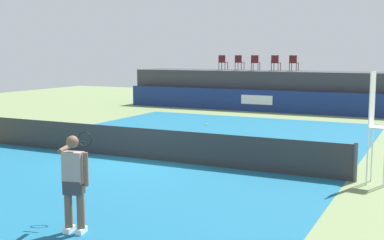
{
  "coord_description": "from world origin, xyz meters",
  "views": [
    {
      "loc": [
        7.91,
        -12.78,
        3.2
      ],
      "look_at": [
        0.67,
        2.0,
        1.0
      ],
      "focal_mm": 46.78,
      "sensor_mm": 36.0,
      "label": 1
    }
  ],
  "objects": [
    {
      "name": "tennis_player",
      "position": [
        2.21,
        -5.92,
        0.96
      ],
      "size": [
        0.87,
        1.12,
        1.77
      ],
      "color": "white",
      "rests_on": "court_inner"
    },
    {
      "name": "net_post_far",
      "position": [
        6.2,
        0.0,
        0.5
      ],
      "size": [
        0.1,
        0.1,
        1.0
      ],
      "primitive_type": "cylinder",
      "color": "#4C4C51",
      "rests_on": "ground"
    },
    {
      "name": "spectator_platform",
      "position": [
        0.0,
        15.3,
        1.1
      ],
      "size": [
        18.0,
        2.8,
        2.2
      ],
      "primitive_type": "cube",
      "color": "#38383D",
      "rests_on": "ground"
    },
    {
      "name": "spectator_chair_far_right",
      "position": [
        0.55,
        15.34,
        2.69
      ],
      "size": [
        0.46,
        0.46,
        0.89
      ],
      "color": "#561919",
      "rests_on": "spectator_platform"
    },
    {
      "name": "tennis_net",
      "position": [
        0.0,
        0.0,
        0.47
      ],
      "size": [
        12.4,
        0.02,
        0.95
      ],
      "primitive_type": "cube",
      "color": "#2D2D2D",
      "rests_on": "ground"
    },
    {
      "name": "spectator_chair_center",
      "position": [
        -1.63,
        15.05,
        2.69
      ],
      "size": [
        0.47,
        0.47,
        0.89
      ],
      "color": "#561919",
      "rests_on": "spectator_platform"
    },
    {
      "name": "spectator_chair_far_left",
      "position": [
        -3.73,
        15.2,
        2.69
      ],
      "size": [
        0.46,
        0.46,
        0.89
      ],
      "color": "#561919",
      "rests_on": "spectator_platform"
    },
    {
      "name": "court_inner",
      "position": [
        0.0,
        0.0,
        0.0
      ],
      "size": [
        12.0,
        22.0,
        0.0
      ],
      "primitive_type": "cube",
      "color": "#16597A",
      "rests_on": "ground"
    },
    {
      "name": "ground_plane",
      "position": [
        0.0,
        3.0,
        0.0
      ],
      "size": [
        48.0,
        48.0,
        0.0
      ],
      "primitive_type": "plane",
      "color": "#6B7F51"
    },
    {
      "name": "umpire_chair",
      "position": [
        6.62,
        0.02,
        1.59
      ],
      "size": [
        0.5,
        0.5,
        2.76
      ],
      "color": "white",
      "rests_on": "ground"
    },
    {
      "name": "sponsor_wall",
      "position": [
        -0.0,
        13.5,
        0.6
      ],
      "size": [
        18.0,
        0.22,
        1.2
      ],
      "color": "navy",
      "rests_on": "ground"
    },
    {
      "name": "tennis_ball",
      "position": [
        -1.28,
        7.44,
        0.04
      ],
      "size": [
        0.07,
        0.07,
        0.07
      ],
      "primitive_type": "sphere",
      "color": "#D8EA33",
      "rests_on": "court_inner"
    },
    {
      "name": "spectator_chair_left",
      "position": [
        -2.75,
        15.39,
        2.69
      ],
      "size": [
        0.47,
        0.47,
        0.89
      ],
      "color": "#561919",
      "rests_on": "spectator_platform"
    },
    {
      "name": "spectator_chair_right",
      "position": [
        -0.44,
        15.15,
        2.69
      ],
      "size": [
        0.47,
        0.47,
        0.89
      ],
      "color": "#561919",
      "rests_on": "spectator_platform"
    }
  ]
}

